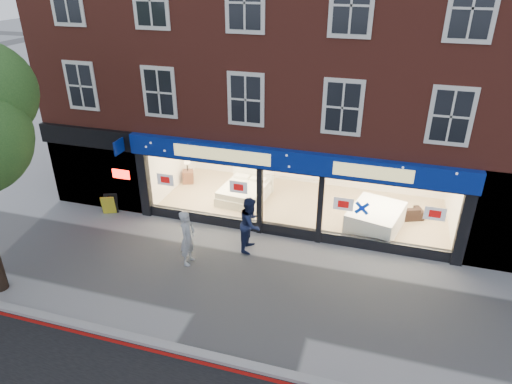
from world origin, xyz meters
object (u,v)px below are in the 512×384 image
at_px(pedestrian_grey, 188,238).
at_px(pedestrian_blue, 251,224).
at_px(mattress_stack, 375,219).
at_px(a_board, 110,204).
at_px(sofa, 400,212).
at_px(display_bed, 245,191).

bearing_deg(pedestrian_grey, pedestrian_blue, -50.06).
distance_m(mattress_stack, a_board, 9.89).
bearing_deg(sofa, pedestrian_grey, 13.85).
bearing_deg(sofa, display_bed, -21.15).
distance_m(sofa, pedestrian_grey, 7.97).
bearing_deg(sofa, a_board, -8.48).
bearing_deg(pedestrian_blue, sofa, -54.23).
relative_size(a_board, pedestrian_grey, 0.42).
relative_size(pedestrian_grey, pedestrian_blue, 0.97).
height_order(a_board, pedestrian_blue, pedestrian_blue).
bearing_deg(display_bed, pedestrian_blue, -63.50).
height_order(display_bed, mattress_stack, display_bed).
relative_size(display_bed, sofa, 1.32).
bearing_deg(pedestrian_blue, display_bed, 21.63).
height_order(mattress_stack, pedestrian_grey, pedestrian_grey).
relative_size(display_bed, pedestrian_blue, 1.17).
xyz_separation_m(display_bed, pedestrian_grey, (-0.39, -4.57, 0.49)).
height_order(sofa, pedestrian_grey, pedestrian_grey).
bearing_deg(mattress_stack, display_bed, 170.00).
height_order(mattress_stack, pedestrian_blue, pedestrian_blue).
xyz_separation_m(a_board, pedestrian_grey, (4.21, -2.06, 0.53)).
height_order(display_bed, pedestrian_blue, pedestrian_blue).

